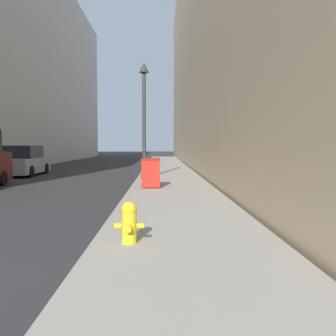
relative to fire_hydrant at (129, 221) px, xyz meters
name	(u,v)px	position (x,y,z in m)	size (l,w,h in m)	color
sidewalk_right	(168,173)	(0.96, 15.88, -0.43)	(3.17, 60.00, 0.16)	#9E998E
building_right_stone	(263,33)	(8.64, 23.88, 10.08)	(12.00, 60.00, 21.19)	tan
fire_hydrant	(129,221)	(0.00, 0.00, 0.00)	(0.48, 0.37, 0.68)	yellow
trash_bin	(151,173)	(0.15, 7.88, 0.21)	(0.69, 0.61, 1.10)	red
lamppost	(144,110)	(-0.25, 11.60, 2.86)	(0.46, 0.46, 5.41)	#2D332D
parked_sedan_near	(23,162)	(-7.35, 15.61, 0.27)	(1.91, 4.44, 1.71)	#A3A8B2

